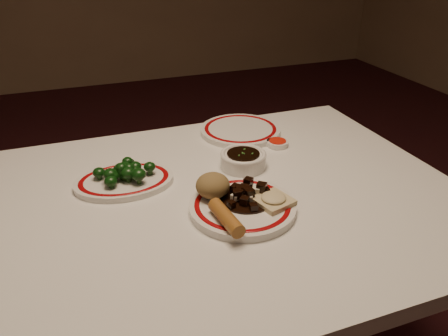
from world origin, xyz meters
The scene contains 12 objects.
dining_table centered at (0.00, 0.00, 0.66)m, with size 1.20×0.90×0.75m.
main_plate centered at (0.04, -0.08, 0.76)m, with size 0.30×0.30×0.02m.
rice_mound centered at (-0.01, -0.03, 0.80)m, with size 0.08×0.08×0.06m, color olive.
spring_roll centered at (-0.02, -0.14, 0.78)m, with size 0.03×0.03×0.11m, color #9D6426.
fried_wonton centered at (0.10, -0.10, 0.78)m, with size 0.09×0.09×0.02m.
stirfry_heap centered at (0.05, -0.06, 0.78)m, with size 0.12×0.12×0.03m.
broccoli_plate centered at (-0.20, 0.13, 0.76)m, with size 0.26×0.23×0.02m.
broccoli_pile centered at (-0.19, 0.13, 0.79)m, with size 0.15×0.11×0.05m.
soy_bowl centered at (0.12, 0.11, 0.77)m, with size 0.12×0.12×0.04m.
sweet_sour_dish centered at (0.27, 0.20, 0.76)m, with size 0.06×0.06×0.02m.
mustard_dish centered at (0.12, 0.09, 0.76)m, with size 0.06×0.06×0.02m.
far_plate centered at (0.20, 0.33, 0.76)m, with size 0.32×0.32×0.02m.
Camera 1 is at (-0.29, -0.85, 1.30)m, focal length 35.00 mm.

